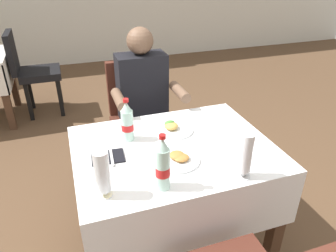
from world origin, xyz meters
The scene contains 11 objects.
main_dining_table centered at (0.08, 0.07, 0.58)m, with size 1.09×0.85×0.76m.
chair_far_diner_seat centered at (0.08, 0.89, 0.55)m, with size 0.44×0.50×0.97m.
seated_diner_far centered at (0.10, 0.78, 0.71)m, with size 0.50×0.46×1.26m.
plate_near_camera centered at (0.05, -0.06, 0.77)m, with size 0.24×0.24×0.04m.
plate_far_diner centered at (0.14, 0.25, 0.77)m, with size 0.22×0.22×0.06m.
beer_glass_left centered at (-0.35, -0.21, 0.88)m, with size 0.07×0.07×0.23m.
beer_glass_middle centered at (0.30, -0.29, 0.87)m, with size 0.07×0.07×0.24m.
cola_bottle_primary centered at (-0.09, -0.24, 0.88)m, with size 0.07×0.07×0.28m.
cola_bottle_secondary centered at (-0.14, 0.24, 0.87)m, with size 0.07×0.07×0.25m.
napkin_cutlery_set centered at (-0.29, 0.08, 0.76)m, with size 0.18×0.19×0.01m.
background_chair_right centered at (-0.79, 2.45, 0.55)m, with size 0.50×0.44×0.97m.
Camera 1 is at (-0.43, -1.32, 1.70)m, focal length 33.80 mm.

